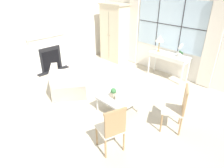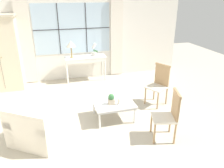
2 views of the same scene
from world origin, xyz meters
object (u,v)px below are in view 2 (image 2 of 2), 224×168
coffee_table (113,104)px  accent_chair_wooden (169,113)px  armoire (1,54)px  armchair_upholstered (39,127)px  table_lamp (71,44)px  side_chair_wooden (159,82)px  pillar_candle (119,102)px  potted_orchid (94,51)px  potted_plant_small (111,99)px  console_table (85,59)px

coffee_table → accent_chair_wooden: bearing=-50.3°
armoire → armchair_upholstered: 3.14m
table_lamp → armchair_upholstered: 3.22m
side_chair_wooden → accent_chair_wooden: 1.49m
armoire → pillar_candle: 3.79m
coffee_table → pillar_candle: pillar_candle is taller
coffee_table → side_chair_wooden: bearing=17.8°
armoire → side_chair_wooden: bearing=-27.8°
potted_orchid → potted_plant_small: potted_orchid is taller
console_table → coffee_table: (0.21, -2.55, -0.33)m
potted_orchid → potted_plant_small: size_ratio=1.71×
console_table → potted_orchid: bearing=8.6°
table_lamp → potted_plant_small: bearing=-78.1°
potted_orchid → table_lamp: bearing=-176.9°
accent_chair_wooden → coffee_table: 1.30m
console_table → armchair_upholstered: 3.25m
side_chair_wooden → table_lamp: bearing=132.4°
armoire → side_chair_wooden: 4.45m
table_lamp → potted_orchid: table_lamp is taller
table_lamp → coffee_table: table_lamp is taller
coffee_table → potted_orchid: bearing=87.9°
coffee_table → potted_plant_small: size_ratio=3.68×
armoire → armchair_upholstered: bearing=-70.5°
armchair_upholstered → potted_plant_small: 1.56m
console_table → armchair_upholstered: bearing=-115.1°
armchair_upholstered → pillar_candle: size_ratio=8.05×
accent_chair_wooden → armchair_upholstered: bearing=165.7°
potted_orchid → coffee_table: (-0.09, -2.59, -0.59)m
armoire → table_lamp: size_ratio=4.04×
console_table → accent_chair_wooden: bearing=-73.7°
coffee_table → potted_plant_small: (-0.07, -0.08, 0.16)m
console_table → potted_orchid: potted_orchid is taller
table_lamp → potted_orchid: size_ratio=1.30×
armchair_upholstered → accent_chair_wooden: accent_chair_wooden is taller
potted_orchid → armchair_upholstered: bearing=-119.5°
table_lamp → potted_orchid: 0.77m
potted_orchid → accent_chair_wooden: size_ratio=0.41×
table_lamp → console_table: bearing=-1.0°
table_lamp → pillar_candle: (0.71, -2.69, -0.73)m
armoire → accent_chair_wooden: 4.89m
armoire → armchair_upholstered: size_ratio=1.70×
accent_chair_wooden → potted_plant_small: 1.27m
accent_chair_wooden → potted_plant_small: (-0.89, 0.91, -0.03)m
side_chair_wooden → potted_plant_small: 1.48m
side_chair_wooden → potted_plant_small: side_chair_wooden is taller
potted_plant_small → potted_orchid: bearing=86.5°
console_table → potted_orchid: 0.40m
armchair_upholstered → potted_plant_small: bearing=11.0°
console_table → coffee_table: bearing=-85.2°
side_chair_wooden → coffee_table: size_ratio=1.17×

